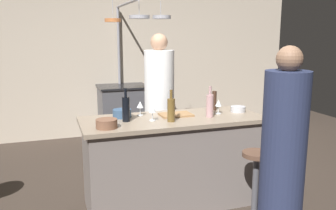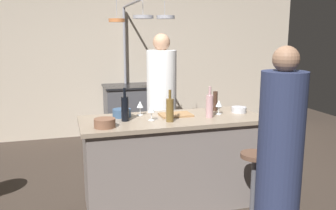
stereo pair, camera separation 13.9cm
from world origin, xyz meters
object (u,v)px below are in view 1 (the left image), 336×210
wine_bottle_rose (210,105)px  wine_glass_by_chef (218,104)px  wine_glass_near_right_guest (140,105)px  mixing_bowl_steel (238,109)px  mixing_bowl_blue (122,113)px  chef (159,109)px  cutting_board (176,115)px  wine_bottle_amber (171,109)px  pepper_mill (214,101)px  guest_right (283,159)px  wine_bottle_dark (126,108)px  wine_glass_near_left_guest (152,110)px  stove_range (123,112)px  bar_stool_right (255,184)px  mixing_bowl_wooden (107,124)px

wine_bottle_rose → wine_glass_by_chef: wine_bottle_rose is taller
wine_glass_near_right_guest → mixing_bowl_steel: wine_glass_near_right_guest is taller
mixing_bowl_blue → mixing_bowl_steel: (1.22, -0.14, -0.01)m
chef → cutting_board: size_ratio=5.38×
chef → wine_bottle_amber: (-0.21, -1.03, 0.22)m
pepper_mill → mixing_bowl_steel: 0.27m
guest_right → mixing_bowl_blue: size_ratio=8.93×
wine_glass_by_chef → mixing_bowl_steel: size_ratio=0.93×
pepper_mill → wine_bottle_amber: wine_bottle_amber is taller
guest_right → wine_bottle_amber: (-0.62, 0.87, 0.26)m
cutting_board → wine_bottle_dark: size_ratio=1.00×
mixing_bowl_blue → wine_bottle_dark: bearing=-88.9°
cutting_board → wine_bottle_dark: bearing=-171.8°
wine_glass_near_left_guest → wine_bottle_amber: bearing=-30.3°
guest_right → pepper_mill: guest_right is taller
stove_range → pepper_mill: pepper_mill is taller
wine_bottle_dark → mixing_bowl_steel: (1.22, 0.03, -0.10)m
stove_range → wine_bottle_amber: (-0.07, -2.59, 0.57)m
stove_range → wine_bottle_amber: bearing=-91.5°
wine_bottle_dark → wine_glass_near_right_guest: wine_bottle_dark is taller
bar_stool_right → mixing_bowl_blue: (-1.05, 0.80, 0.56)m
chef → guest_right: 1.95m
guest_right → mixing_bowl_wooden: size_ratio=8.64×
chef → wine_bottle_dark: (-0.61, -0.88, 0.23)m
wine_glass_near_left_guest → wine_glass_near_right_guest: bearing=102.1°
stove_range → wine_glass_near_left_guest: bearing=-95.2°
wine_glass_near_right_guest → wine_bottle_dark: bearing=-133.5°
stove_range → mixing_bowl_steel: 2.57m
pepper_mill → wine_bottle_rose: bearing=-123.7°
pepper_mill → wine_glass_by_chef: pepper_mill is taller
chef → wine_bottle_rose: chef is taller
bar_stool_right → mixing_bowl_blue: bearing=142.7°
cutting_board → pepper_mill: (0.48, 0.11, 0.10)m
wine_bottle_amber → mixing_bowl_wooden: size_ratio=1.61×
stove_range → guest_right: bearing=-80.9°
mixing_bowl_wooden → bar_stool_right: bearing=-19.1°
pepper_mill → stove_range: bearing=103.5°
stove_range → wine_bottle_amber: size_ratio=2.93×
cutting_board → wine_glass_near_right_guest: bearing=160.2°
pepper_mill → mixing_bowl_wooden: size_ratio=1.11×
mixing_bowl_steel → cutting_board: bearing=176.4°
stove_range → wine_bottle_rose: wine_bottle_rose is taller
chef → wine_bottle_amber: chef is taller
wine_bottle_amber → wine_glass_by_chef: bearing=15.8°
stove_range → wine_bottle_dark: wine_bottle_dark is taller
wine_bottle_rose → wine_glass_near_left_guest: size_ratio=2.11×
wine_bottle_dark → wine_bottle_rose: bearing=-6.0°
guest_right → mixing_bowl_steel: size_ratio=10.43×
mixing_bowl_steel → bar_stool_right: bearing=-104.7°
bar_stool_right → wine_bottle_dark: bearing=149.1°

